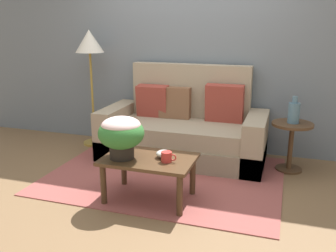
{
  "coord_description": "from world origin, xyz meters",
  "views": [
    {
      "loc": [
        1.19,
        -3.35,
        1.6
      ],
      "look_at": [
        0.03,
        0.18,
        0.56
      ],
      "focal_mm": 39.79,
      "sensor_mm": 36.0,
      "label": 1
    }
  ],
  "objects_px": {
    "snack_bowl": "(164,154)",
    "potted_plant": "(121,133)",
    "side_table": "(291,138)",
    "floor_lamp": "(90,50)",
    "coffee_mug": "(167,157)",
    "coffee_table": "(149,165)",
    "couch": "(184,131)",
    "table_vase": "(294,112)"
  },
  "relations": [
    {
      "from": "snack_bowl",
      "to": "potted_plant",
      "type": "bearing_deg",
      "value": -160.69
    },
    {
      "from": "side_table",
      "to": "floor_lamp",
      "type": "relative_size",
      "value": 0.36
    },
    {
      "from": "side_table",
      "to": "coffee_mug",
      "type": "height_order",
      "value": "side_table"
    },
    {
      "from": "coffee_table",
      "to": "side_table",
      "type": "bearing_deg",
      "value": 43.01
    },
    {
      "from": "side_table",
      "to": "coffee_mug",
      "type": "relative_size",
      "value": 3.95
    },
    {
      "from": "couch",
      "to": "snack_bowl",
      "type": "bearing_deg",
      "value": -83.39
    },
    {
      "from": "coffee_table",
      "to": "potted_plant",
      "type": "distance_m",
      "value": 0.39
    },
    {
      "from": "floor_lamp",
      "to": "table_vase",
      "type": "relative_size",
      "value": 5.15
    },
    {
      "from": "potted_plant",
      "to": "coffee_mug",
      "type": "height_order",
      "value": "potted_plant"
    },
    {
      "from": "side_table",
      "to": "floor_lamp",
      "type": "bearing_deg",
      "value": 176.19
    },
    {
      "from": "side_table",
      "to": "snack_bowl",
      "type": "relative_size",
      "value": 3.95
    },
    {
      "from": "couch",
      "to": "table_vase",
      "type": "relative_size",
      "value": 6.6
    },
    {
      "from": "floor_lamp",
      "to": "coffee_mug",
      "type": "distance_m",
      "value": 2.17
    },
    {
      "from": "coffee_table",
      "to": "floor_lamp",
      "type": "bearing_deg",
      "value": 134.62
    },
    {
      "from": "couch",
      "to": "side_table",
      "type": "distance_m",
      "value": 1.24
    },
    {
      "from": "table_vase",
      "to": "couch",
      "type": "bearing_deg",
      "value": 177.67
    },
    {
      "from": "coffee_table",
      "to": "potted_plant",
      "type": "height_order",
      "value": "potted_plant"
    },
    {
      "from": "floor_lamp",
      "to": "side_table",
      "type": "bearing_deg",
      "value": -3.81
    },
    {
      "from": "couch",
      "to": "potted_plant",
      "type": "xyz_separation_m",
      "value": [
        -0.22,
        -1.28,
        0.32
      ]
    },
    {
      "from": "floor_lamp",
      "to": "table_vase",
      "type": "xyz_separation_m",
      "value": [
        2.53,
        -0.17,
        -0.59
      ]
    },
    {
      "from": "floor_lamp",
      "to": "coffee_mug",
      "type": "relative_size",
      "value": 10.89
    },
    {
      "from": "couch",
      "to": "coffee_mug",
      "type": "height_order",
      "value": "couch"
    },
    {
      "from": "potted_plant",
      "to": "coffee_mug",
      "type": "bearing_deg",
      "value": 4.98
    },
    {
      "from": "side_table",
      "to": "floor_lamp",
      "type": "height_order",
      "value": "floor_lamp"
    },
    {
      "from": "floor_lamp",
      "to": "coffee_table",
      "type": "bearing_deg",
      "value": -45.38
    },
    {
      "from": "coffee_table",
      "to": "table_vase",
      "type": "xyz_separation_m",
      "value": [
        1.23,
        1.15,
        0.32
      ]
    },
    {
      "from": "side_table",
      "to": "snack_bowl",
      "type": "height_order",
      "value": "side_table"
    },
    {
      "from": "coffee_table",
      "to": "snack_bowl",
      "type": "bearing_deg",
      "value": 18.5
    },
    {
      "from": "side_table",
      "to": "potted_plant",
      "type": "bearing_deg",
      "value": -139.87
    },
    {
      "from": "potted_plant",
      "to": "snack_bowl",
      "type": "relative_size",
      "value": 2.98
    },
    {
      "from": "snack_bowl",
      "to": "table_vase",
      "type": "relative_size",
      "value": 0.47
    },
    {
      "from": "table_vase",
      "to": "coffee_mug",
      "type": "bearing_deg",
      "value": -131.13
    },
    {
      "from": "coffee_mug",
      "to": "snack_bowl",
      "type": "bearing_deg",
      "value": 123.9
    },
    {
      "from": "potted_plant",
      "to": "table_vase",
      "type": "xyz_separation_m",
      "value": [
        1.46,
        1.23,
        0.02
      ]
    },
    {
      "from": "side_table",
      "to": "snack_bowl",
      "type": "xyz_separation_m",
      "value": [
        -1.1,
        -1.11,
        0.07
      ]
    },
    {
      "from": "floor_lamp",
      "to": "table_vase",
      "type": "height_order",
      "value": "floor_lamp"
    },
    {
      "from": "coffee_table",
      "to": "floor_lamp",
      "type": "height_order",
      "value": "floor_lamp"
    },
    {
      "from": "potted_plant",
      "to": "table_vase",
      "type": "relative_size",
      "value": 1.41
    },
    {
      "from": "floor_lamp",
      "to": "table_vase",
      "type": "bearing_deg",
      "value": -3.76
    },
    {
      "from": "couch",
      "to": "potted_plant",
      "type": "distance_m",
      "value": 1.34
    },
    {
      "from": "coffee_table",
      "to": "table_vase",
      "type": "relative_size",
      "value": 2.83
    },
    {
      "from": "couch",
      "to": "table_vase",
      "type": "height_order",
      "value": "couch"
    }
  ]
}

